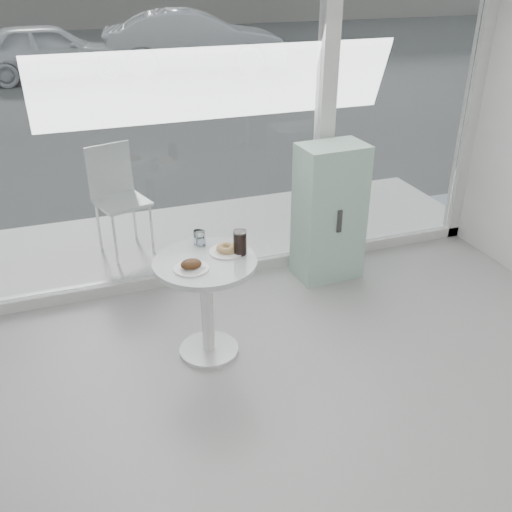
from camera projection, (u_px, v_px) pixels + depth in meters
name	position (u px, v px, depth m)	size (l,w,h in m)	color
storefront	(234.00, 84.00, 4.54)	(5.00, 0.14, 3.00)	silver
main_table	(206.00, 288.00, 4.00)	(0.72, 0.72, 0.77)	white
patio_deck	(207.00, 235.00, 5.97)	(5.60, 1.60, 0.05)	silver
street	(93.00, 60.00, 16.15)	(40.00, 24.00, 0.00)	#3B3B3B
mint_cabinet	(329.00, 213.00, 5.01)	(0.59, 0.41, 1.23)	#A4D1B8
patio_chair	(117.00, 192.00, 5.39)	(0.55, 0.55, 1.02)	white
car_white	(49.00, 51.00, 13.34)	(1.53, 3.79, 1.29)	silver
car_silver	(195.00, 41.00, 14.24)	(1.55, 4.45, 1.47)	#AAACB2
plate_fritter	(192.00, 266.00, 3.77)	(0.23, 0.23, 0.07)	white
plate_donut	(226.00, 250.00, 3.99)	(0.25, 0.25, 0.06)	white
water_tumbler_a	(201.00, 239.00, 4.08)	(0.07, 0.07, 0.11)	white
water_tumbler_b	(198.00, 238.00, 4.10)	(0.07, 0.07, 0.11)	white
cola_glass	(240.00, 243.00, 3.94)	(0.09, 0.09, 0.18)	white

